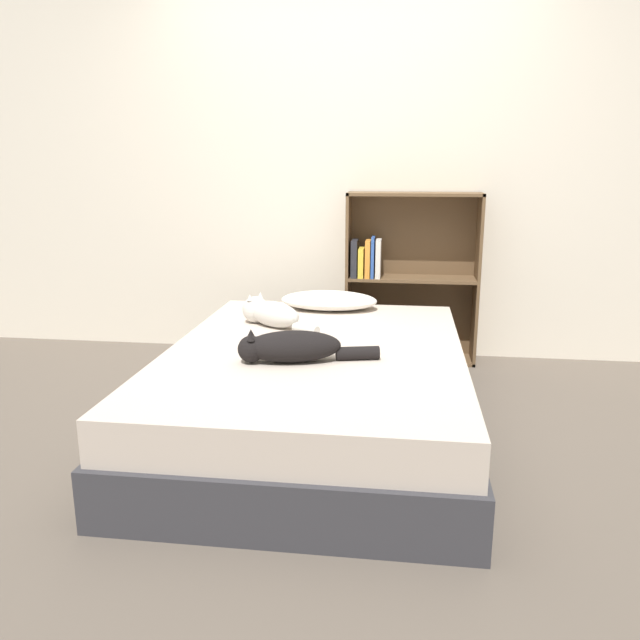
{
  "coord_description": "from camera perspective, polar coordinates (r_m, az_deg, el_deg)",
  "views": [
    {
      "loc": [
        0.41,
        -2.88,
        1.3
      ],
      "look_at": [
        0.0,
        0.15,
        0.54
      ],
      "focal_mm": 35.0,
      "sensor_mm": 36.0,
      "label": 1
    }
  ],
  "objects": [
    {
      "name": "cat_dark",
      "position": [
        2.81,
        -2.7,
        -2.49
      ],
      "size": [
        0.63,
        0.27,
        0.15
      ],
      "rotation": [
        0.0,
        0.0,
        3.37
      ],
      "color": "black",
      "rests_on": "bed"
    },
    {
      "name": "bookshelf",
      "position": [
        4.25,
        7.89,
        4.1
      ],
      "size": [
        0.87,
        0.26,
        1.13
      ],
      "color": "brown",
      "rests_on": "ground_plane"
    },
    {
      "name": "cat_light",
      "position": [
        3.44,
        -4.64,
        0.63
      ],
      "size": [
        0.47,
        0.34,
        0.17
      ],
      "rotation": [
        0.0,
        0.0,
        2.57
      ],
      "color": "beige",
      "rests_on": "bed"
    },
    {
      "name": "wall_back",
      "position": [
        4.33,
        2.3,
        13.35
      ],
      "size": [
        8.0,
        0.06,
        2.5
      ],
      "color": "silver",
      "rests_on": "ground_plane"
    },
    {
      "name": "bed",
      "position": [
        3.11,
        -0.38,
        -6.43
      ],
      "size": [
        1.46,
        2.05,
        0.44
      ],
      "color": "#333338",
      "rests_on": "ground_plane"
    },
    {
      "name": "pillow",
      "position": [
        3.83,
        0.82,
        1.81
      ],
      "size": [
        0.59,
        0.33,
        0.11
      ],
      "color": "white",
      "rests_on": "bed"
    },
    {
      "name": "ground_plane",
      "position": [
        3.19,
        -0.37,
        -10.04
      ],
      "size": [
        8.0,
        8.0,
        0.0
      ],
      "primitive_type": "plane",
      "color": "brown"
    }
  ]
}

